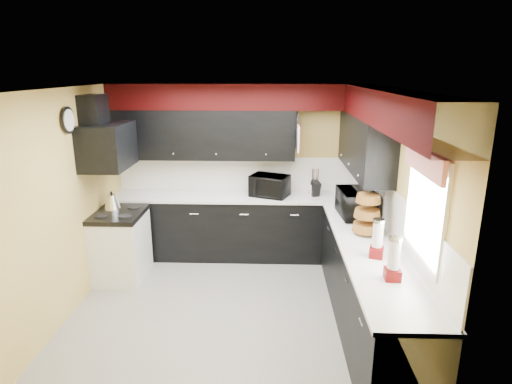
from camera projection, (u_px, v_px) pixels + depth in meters
ground at (230, 309)px, 4.98m from camera, size 3.60×3.60×0.00m
wall_back at (240, 170)px, 6.37m from camera, size 3.60×0.06×2.50m
wall_right at (395, 209)px, 4.58m from camera, size 0.06×3.60×2.50m
wall_left at (65, 205)px, 4.70m from camera, size 0.06×3.60×2.50m
ceiling at (225, 89)px, 4.29m from camera, size 3.60×3.60×0.06m
cab_back at (239, 227)px, 6.30m from camera, size 3.60×0.60×0.90m
cab_right at (367, 289)px, 4.52m from camera, size 0.60×3.00×0.90m
counter_back at (238, 197)px, 6.17m from camera, size 3.62×0.64×0.04m
counter_right at (371, 248)px, 4.39m from camera, size 0.64×3.02×0.04m
splash_back at (240, 174)px, 6.37m from camera, size 3.60×0.02×0.50m
splash_right at (394, 214)px, 4.59m from camera, size 0.02×3.60×0.50m
upper_back at (203, 134)px, 6.06m from camera, size 2.60×0.35×0.70m
upper_right at (365, 144)px, 5.30m from camera, size 0.35×1.80×0.70m
soffit_back at (238, 97)px, 5.90m from camera, size 3.60×0.36×0.35m
soffit_right at (391, 108)px, 4.11m from camera, size 0.36×3.24×0.35m
stove at (121, 247)px, 5.64m from camera, size 0.60×0.75×0.86m
cooktop at (118, 214)px, 5.51m from camera, size 0.62×0.77×0.06m
hood at (108, 146)px, 5.27m from camera, size 0.50×0.78×0.55m
hood_duct at (94, 111)px, 5.15m from camera, size 0.24×0.40×0.40m
window at (426, 208)px, 3.63m from camera, size 0.03×0.86×0.96m
valance at (424, 162)px, 3.52m from camera, size 0.04×0.88×0.20m
pan_top at (297, 121)px, 5.89m from camera, size 0.03×0.22×0.40m
pan_mid at (297, 141)px, 5.84m from camera, size 0.03×0.28×0.46m
pan_low at (296, 140)px, 6.10m from camera, size 0.03×0.24×0.42m
cut_board at (298, 138)px, 5.71m from camera, size 0.03×0.26×0.35m
baskets at (367, 213)px, 4.65m from camera, size 0.27×0.27×0.50m
clock at (68, 120)px, 4.69m from camera, size 0.03×0.30×0.30m
deco_plate at (412, 118)px, 3.97m from camera, size 0.03×0.24×0.24m
toaster_oven at (269, 186)px, 6.09m from camera, size 0.64×0.60×0.30m
microwave at (356, 203)px, 5.25m from camera, size 0.44×0.62×0.33m
utensil_crock at (315, 190)px, 6.15m from camera, size 0.19×0.19×0.16m
knife_block at (315, 189)px, 6.09m from camera, size 0.15×0.17×0.22m
kettle at (112, 202)px, 5.61m from camera, size 0.26×0.26×0.19m
dispenser_a at (377, 240)px, 4.09m from camera, size 0.16×0.16×0.35m
dispenser_b at (394, 260)px, 3.64m from camera, size 0.14×0.14×0.36m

